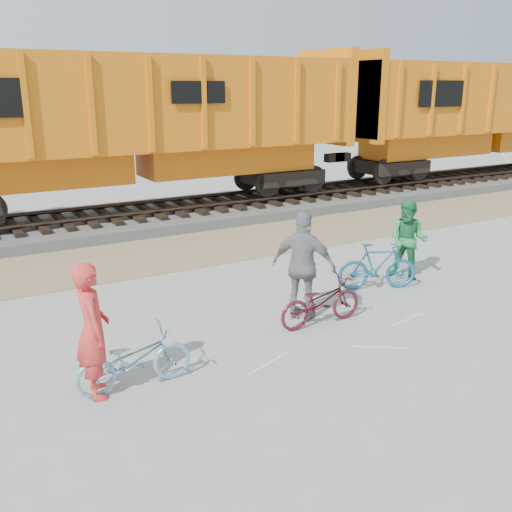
% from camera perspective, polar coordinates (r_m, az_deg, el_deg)
% --- Properties ---
extents(ground, '(120.00, 120.00, 0.00)m').
position_cam_1_polar(ground, '(9.82, 3.91, -7.50)').
color(ground, '#9E9E99').
rests_on(ground, ground).
extents(gravel_strip, '(120.00, 3.00, 0.02)m').
position_cam_1_polar(gravel_strip, '(14.43, -8.28, 0.38)').
color(gravel_strip, tan).
rests_on(gravel_strip, ground).
extents(ballast_bed, '(120.00, 4.00, 0.30)m').
position_cam_1_polar(ballast_bed, '(17.60, -12.57, 3.59)').
color(ballast_bed, slate).
rests_on(ballast_bed, ground).
extents(track, '(120.00, 2.60, 0.24)m').
position_cam_1_polar(track, '(17.53, -12.64, 4.62)').
color(track, black).
rests_on(track, ballast_bed).
extents(hopper_car_center, '(14.00, 3.13, 4.65)m').
position_cam_1_polar(hopper_car_center, '(17.29, -12.24, 12.97)').
color(hopper_car_center, black).
rests_on(hopper_car_center, track).
extents(hopper_car_right, '(14.00, 3.13, 4.65)m').
position_cam_1_polar(hopper_car_right, '(26.14, 21.76, 13.32)').
color(hopper_car_right, black).
rests_on(hopper_car_right, track).
extents(bicycle_blue, '(1.63, 0.58, 0.85)m').
position_cam_1_polar(bicycle_blue, '(8.09, -12.09, -10.07)').
color(bicycle_blue, '#72A8C1').
rests_on(bicycle_blue, ground).
extents(bicycle_teal, '(1.67, 1.06, 0.98)m').
position_cam_1_polar(bicycle_teal, '(11.86, 12.06, -1.01)').
color(bicycle_teal, '#1B5F84').
rests_on(bicycle_teal, ground).
extents(bicycle_maroon, '(1.63, 0.58, 0.85)m').
position_cam_1_polar(bicycle_maroon, '(9.96, 6.49, -4.55)').
color(bicycle_maroon, '#511521').
rests_on(bicycle_maroon, ground).
extents(person_solo, '(0.50, 0.72, 1.87)m').
position_cam_1_polar(person_solo, '(7.85, -16.03, -7.14)').
color(person_solo, red).
rests_on(person_solo, ground).
extents(person_man, '(0.99, 1.05, 1.72)m').
position_cam_1_polar(person_man, '(12.56, 14.97, 1.55)').
color(person_man, '#227B3E').
rests_on(person_man, ground).
extents(person_woman, '(1.09, 1.20, 1.96)m').
position_cam_1_polar(person_woman, '(10.03, 4.79, -0.99)').
color(person_woman, slate).
rests_on(person_woman, ground).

